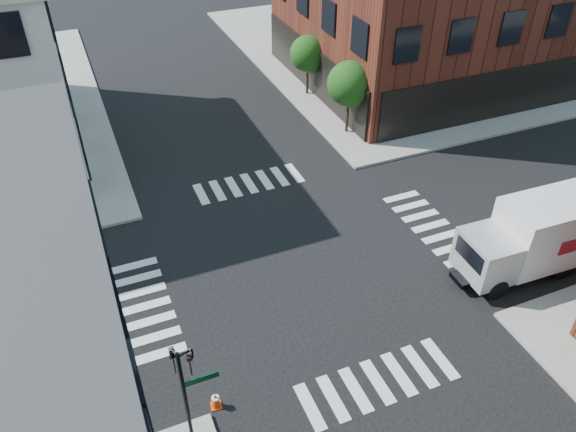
{
  "coord_description": "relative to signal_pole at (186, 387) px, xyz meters",
  "views": [
    {
      "loc": [
        -7.83,
        -17.34,
        17.11
      ],
      "look_at": [
        -0.44,
        0.42,
        2.5
      ],
      "focal_mm": 35.0,
      "sensor_mm": 36.0,
      "label": 1
    }
  ],
  "objects": [
    {
      "name": "traffic_cone",
      "position": [
        1.02,
        0.98,
        -2.52
      ],
      "size": [
        0.43,
        0.43,
        0.71
      ],
      "rotation": [
        0.0,
        0.0,
        -0.14
      ],
      "color": "#EA3D0A",
      "rests_on": "ground"
    },
    {
      "name": "tree_near",
      "position": [
        14.28,
        16.65,
        0.3
      ],
      "size": [
        2.69,
        2.69,
        4.49
      ],
      "color": "black",
      "rests_on": "ground"
    },
    {
      "name": "signal_pole",
      "position": [
        0.0,
        0.0,
        0.0
      ],
      "size": [
        1.29,
        1.24,
        4.6
      ],
      "color": "black",
      "rests_on": "ground"
    },
    {
      "name": "sidewalk_ne",
      "position": [
        27.72,
        27.68,
        -2.78
      ],
      "size": [
        30.0,
        30.0,
        0.15
      ],
      "primitive_type": "cube",
      "color": "gray",
      "rests_on": "ground"
    },
    {
      "name": "ground",
      "position": [
        6.72,
        6.68,
        -2.86
      ],
      "size": [
        120.0,
        120.0,
        0.0
      ],
      "primitive_type": "plane",
      "color": "black",
      "rests_on": "ground"
    },
    {
      "name": "box_truck",
      "position": [
        16.46,
        2.45,
        -1.04
      ],
      "size": [
        7.82,
        2.61,
        3.5
      ],
      "rotation": [
        0.0,
        0.0,
        -0.03
      ],
      "color": "silver",
      "rests_on": "ground"
    },
    {
      "name": "tree_far",
      "position": [
        14.28,
        22.65,
        0.02
      ],
      "size": [
        2.43,
        2.43,
        4.07
      ],
      "color": "black",
      "rests_on": "ground"
    }
  ]
}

